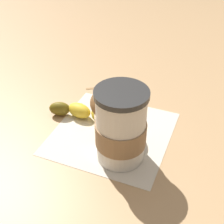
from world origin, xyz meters
name	(u,v)px	position (x,y,z in m)	size (l,w,h in m)	color
ground_plane	(112,133)	(0.00, 0.00, 0.00)	(3.00, 3.00, 0.00)	tan
paper_napkin	(112,133)	(0.00, 0.00, 0.00)	(0.24, 0.24, 0.00)	beige
coffee_cup	(121,127)	(-0.06, 0.04, 0.07)	(0.10, 0.10, 0.15)	silver
muffin	(111,109)	(0.01, -0.01, 0.06)	(0.09, 0.09, 0.10)	beige
banana	(80,111)	(0.09, 0.00, 0.02)	(0.14, 0.08, 0.03)	gold
wooden_stirrer	(107,87)	(0.13, -0.14, 0.00)	(0.11, 0.01, 0.00)	#9E7547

